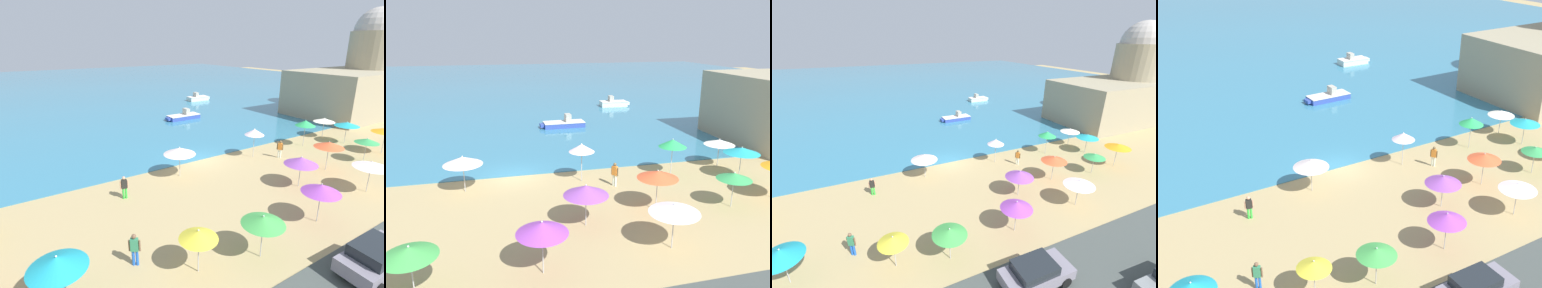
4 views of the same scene
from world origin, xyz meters
The scene contains 23 objects.
ground_plane centered at (0.00, 0.00, 0.00)m, with size 160.00×160.00×0.00m, color tan.
sea centered at (0.00, 55.00, 0.03)m, with size 150.00×110.00×0.05m, color teal.
beach_umbrella_0 centered at (-4.73, -12.23, 2.05)m, with size 2.12×2.12×2.32m.
beach_umbrella_1 centered at (-13.43, -10.12, 2.10)m, with size 2.30×2.30×2.43m.
beach_umbrella_2 centered at (6.52, -11.34, 2.05)m, with size 2.40×2.40×2.32m.
beach_umbrella_4 centered at (11.10, -2.39, 2.38)m, with size 1.97×1.97×2.72m.
beach_umbrella_5 centered at (15.49, -1.55, 1.93)m, with size 2.30×2.30×2.19m.
beach_umbrella_6 centered at (15.51, -7.91, 2.30)m, with size 2.48×2.48×2.57m.
beach_umbrella_7 centered at (4.51, -2.02, 2.40)m, with size 1.76×1.76×2.74m.
beach_umbrella_8 centered at (-3.27, -1.96, 2.11)m, with size 2.50×2.50×2.44m.
beach_umbrella_9 centered at (12.06, -8.09, 1.92)m, with size 2.00×2.00×2.18m.
beach_umbrella_11 centered at (-7.86, -11.42, 1.97)m, with size 1.79×1.79×2.25m.
beach_umbrella_12 centered at (15.47, -4.18, 2.06)m, with size 2.44×2.44×2.33m.
beach_umbrella_13 centered at (0.29, -11.80, 2.14)m, with size 2.22×2.22×2.46m.
beach_umbrella_14 centered at (3.14, -8.20, 2.01)m, with size 2.39×2.39×2.35m.
beach_umbrella_15 centered at (7.56, -7.41, 2.19)m, with size 2.35×2.35×2.48m.
bather_0 centered at (-10.12, -9.47, 0.95)m, with size 0.49×0.38×1.69m.
bather_1 centered at (6.43, -3.43, 0.92)m, with size 0.38×0.50×1.65m.
bather_3 centered at (-8.22, -3.07, 0.91)m, with size 0.56×0.28×1.62m.
parked_car_1 centered at (-1.16, -15.80, 0.85)m, with size 3.98×1.95×1.50m.
skiff_nearshore centered at (6.60, 13.82, 0.42)m, with size 4.89×1.86×1.42m.
skiff_offshore centered at (16.08, 24.45, 0.49)m, with size 4.16×2.03×1.50m.
harbor_fortress centered at (31.09, 3.78, 5.14)m, with size 17.25×11.16×14.98m.
Camera 3 is at (-8.85, -23.37, 12.58)m, focal length 24.00 mm.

